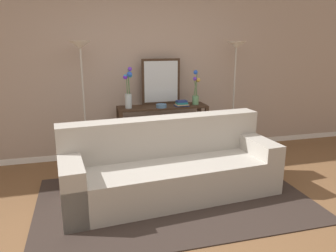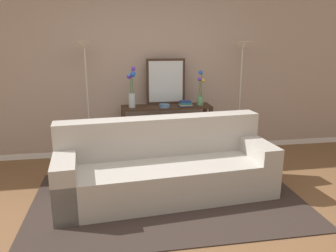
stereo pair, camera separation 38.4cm
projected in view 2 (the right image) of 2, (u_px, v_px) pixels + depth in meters
ground_plane at (170, 234)px, 3.09m from camera, size 16.00×16.00×0.02m
back_wall at (143, 58)px, 4.96m from camera, size 12.00×0.15×3.00m
area_rug at (168, 199)px, 3.73m from camera, size 3.03×1.87×0.01m
couch at (165, 169)px, 3.81m from camera, size 2.52×1.06×0.88m
console_table at (166, 122)px, 4.89m from camera, size 1.33×0.37×0.82m
floor_lamp_left at (86, 69)px, 4.43m from camera, size 0.28×0.28×1.76m
floor_lamp_right at (242, 68)px, 4.79m from camera, size 0.28×0.28×1.75m
wall_mirror at (166, 82)px, 4.89m from camera, size 0.58×0.02×0.68m
vase_tall_flowers at (132, 90)px, 4.65m from camera, size 0.13×0.11×0.58m
vase_short_flowers at (200, 92)px, 4.85m from camera, size 0.11×0.12×0.51m
fruit_bowl at (165, 106)px, 4.71m from camera, size 0.15×0.15×0.05m
book_stack at (185, 104)px, 4.78m from camera, size 0.20×0.16×0.08m
book_row_under_console at (141, 156)px, 4.96m from camera, size 0.28×0.17×0.13m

